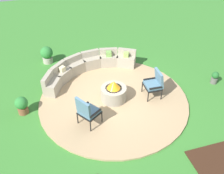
# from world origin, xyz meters

# --- Properties ---
(ground_plane) EXTENTS (24.00, 24.00, 0.00)m
(ground_plane) POSITION_xyz_m (0.00, 0.00, 0.00)
(ground_plane) COLOR #387A2D
(patio_circle) EXTENTS (5.21, 5.21, 0.06)m
(patio_circle) POSITION_xyz_m (0.00, 0.00, 0.03)
(patio_circle) COLOR tan
(patio_circle) RESTS_ON ground_plane
(fire_pit) EXTENTS (0.89, 0.89, 0.78)m
(fire_pit) POSITION_xyz_m (0.00, 0.00, 0.37)
(fire_pit) COLOR #9E937F
(fire_pit) RESTS_ON patio_circle
(curved_stone_bench) EXTENTS (3.93, 1.89, 0.71)m
(curved_stone_bench) POSITION_xyz_m (-0.52, 1.87, 0.35)
(curved_stone_bench) COLOR #9E937F
(curved_stone_bench) RESTS_ON patio_circle
(lounge_chair_front_left) EXTENTS (0.80, 0.83, 1.11)m
(lounge_chair_front_left) POSITION_xyz_m (-1.13, -0.93, 0.62)
(lounge_chair_front_left) COLOR black
(lounge_chair_front_left) RESTS_ON patio_circle
(lounge_chair_front_right) EXTENTS (0.60, 0.63, 1.01)m
(lounge_chair_front_right) POSITION_xyz_m (1.44, -0.19, 0.60)
(lounge_chair_front_right) COLOR black
(lounge_chair_front_right) RESTS_ON patio_circle
(potted_plant_0) EXTENTS (0.27, 0.27, 0.50)m
(potted_plant_0) POSITION_xyz_m (4.00, -0.11, 0.26)
(potted_plant_0) COLOR #605B56
(potted_plant_0) RESTS_ON ground_plane
(potted_plant_1) EXTENTS (0.52, 0.52, 0.74)m
(potted_plant_1) POSITION_xyz_m (-1.98, 3.26, 0.39)
(potted_plant_1) COLOR #A89E8E
(potted_plant_1) RESTS_ON ground_plane
(potted_plant_2) EXTENTS (0.43, 0.43, 0.64)m
(potted_plant_2) POSITION_xyz_m (-3.06, 0.26, 0.35)
(potted_plant_2) COLOR brown
(potted_plant_2) RESTS_ON ground_plane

